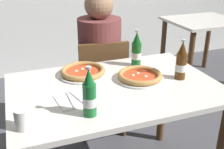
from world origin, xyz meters
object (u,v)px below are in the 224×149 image
object	(u,v)px
beer_bottle_left	(89,95)
beer_bottle_center	(136,51)
paper_cup	(23,119)
dining_table_main	(115,103)
pizza_marinara_far	(83,72)
chair_behind_table	(101,82)
diner_seated	(100,69)
dining_table_background	(202,33)
napkin_with_cutlery	(74,99)
pizza_margherita_near	(140,76)
beer_bottle_right	(181,62)

from	to	relation	value
beer_bottle_left	beer_bottle_center	bearing A→B (deg)	46.87
paper_cup	dining_table_main	bearing A→B (deg)	26.48
pizza_marinara_far	beer_bottle_left	size ratio (longest dim) A/B	1.23
dining_table_main	beer_bottle_left	xyz separation A→B (m)	(-0.22, -0.25, 0.22)
chair_behind_table	beer_bottle_left	bearing A→B (deg)	74.46
chair_behind_table	diner_seated	size ratio (longest dim) A/B	0.70
dining_table_main	beer_bottle_left	bearing A→B (deg)	-131.24
dining_table_background	napkin_with_cutlery	distance (m)	2.31
pizza_marinara_far	pizza_margherita_near	bearing A→B (deg)	-31.16
beer_bottle_left	paper_cup	size ratio (longest dim) A/B	2.60
diner_seated	pizza_marinara_far	size ratio (longest dim) A/B	3.97
napkin_with_cutlery	chair_behind_table	bearing A→B (deg)	61.81
diner_seated	pizza_marinara_far	bearing A→B (deg)	-119.74
beer_bottle_right	paper_cup	size ratio (longest dim) A/B	2.60
paper_cup	pizza_margherita_near	bearing A→B (deg)	22.67
diner_seated	beer_bottle_center	bearing A→B (deg)	-72.86
dining_table_background	beer_bottle_right	bearing A→B (deg)	-131.83
beer_bottle_right	paper_cup	bearing A→B (deg)	-166.68
dining_table_main	dining_table_background	xyz separation A→B (m)	(1.59, 1.28, -0.04)
beer_bottle_right	napkin_with_cutlery	distance (m)	0.68
diner_seated	pizza_margherita_near	size ratio (longest dim) A/B	4.14
chair_behind_table	paper_cup	xyz separation A→B (m)	(-0.64, -0.87, 0.32)
chair_behind_table	beer_bottle_center	xyz separation A→B (m)	(0.13, -0.36, 0.37)
beer_bottle_left	beer_bottle_right	bearing A→B (deg)	18.69
dining_table_main	chair_behind_table	distance (m)	0.64
dining_table_background	beer_bottle_center	bearing A→B (deg)	-142.44
napkin_with_cutlery	beer_bottle_right	bearing A→B (deg)	3.92
pizza_marinara_far	beer_bottle_center	world-z (taller)	beer_bottle_center
pizza_marinara_far	beer_bottle_right	xyz separation A→B (m)	(0.54, -0.26, 0.08)
dining_table_main	paper_cup	world-z (taller)	paper_cup
beer_bottle_left	beer_bottle_right	size ratio (longest dim) A/B	1.00
dining_table_main	pizza_margherita_near	bearing A→B (deg)	9.83
dining_table_main	diner_seated	world-z (taller)	diner_seated
pizza_margherita_near	pizza_marinara_far	xyz separation A→B (m)	(-0.31, 0.19, -0.00)
dining_table_main	pizza_marinara_far	world-z (taller)	pizza_marinara_far
beer_bottle_left	napkin_with_cutlery	xyz separation A→B (m)	(-0.04, 0.17, -0.10)
pizza_marinara_far	beer_bottle_center	xyz separation A→B (m)	(0.38, 0.03, 0.08)
diner_seated	dining_table_main	bearing A→B (deg)	-100.36
chair_behind_table	pizza_margherita_near	bearing A→B (deg)	101.53
dining_table_background	diner_seated	bearing A→B (deg)	-157.09
diner_seated	dining_table_background	size ratio (longest dim) A/B	1.51
dining_table_background	beer_bottle_right	distance (m)	1.79
pizza_margherita_near	beer_bottle_left	distance (m)	0.49
beer_bottle_center	dining_table_main	bearing A→B (deg)	-134.94
beer_bottle_left	paper_cup	world-z (taller)	beer_bottle_left
chair_behind_table	beer_bottle_right	bearing A→B (deg)	120.13
pizza_marinara_far	paper_cup	size ratio (longest dim) A/B	3.21
beer_bottle_left	napkin_with_cutlery	world-z (taller)	beer_bottle_left
diner_seated	beer_bottle_left	distance (m)	1.01
dining_table_background	paper_cup	world-z (taller)	paper_cup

